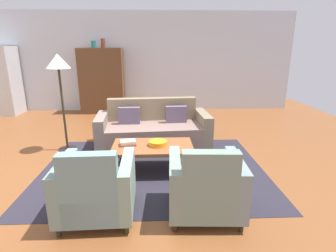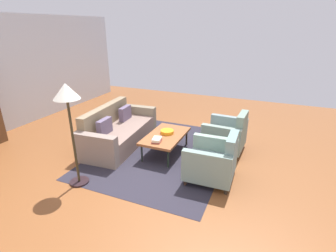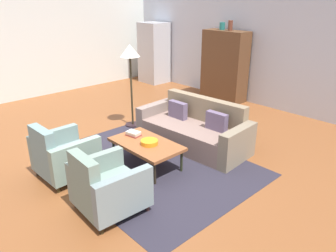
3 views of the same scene
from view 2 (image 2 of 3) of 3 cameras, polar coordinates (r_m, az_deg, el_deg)
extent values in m
plane|color=brown|center=(5.01, -4.17, -8.56)|extent=(11.07, 11.07, 0.00)
cube|color=#282631|center=(5.45, -1.01, -5.83)|extent=(3.40, 2.60, 0.01)
cube|color=#80675D|center=(5.82, -10.52, -2.08)|extent=(1.80, 1.02, 0.42)
cube|color=#817055|center=(5.92, -13.72, 0.35)|extent=(1.75, 0.30, 0.86)
cube|color=#7D705B|center=(6.58, -6.58, 1.88)|extent=(0.24, 0.91, 0.62)
cube|color=gray|center=(5.05, -15.83, -5.14)|extent=(0.24, 0.91, 0.62)
cube|color=#60516B|center=(6.11, -9.56, 2.83)|extent=(0.41, 0.14, 0.32)
cube|color=#5F526B|center=(5.38, -14.01, -0.13)|extent=(0.40, 0.13, 0.32)
cylinder|color=#222726|center=(5.04, -5.89, -6.10)|extent=(0.04, 0.04, 0.36)
cylinder|color=black|center=(5.89, -0.99, -1.71)|extent=(0.04, 0.04, 0.36)
cylinder|color=black|center=(4.82, 0.03, -7.33)|extent=(0.04, 0.04, 0.36)
cylinder|color=black|center=(5.71, 4.16, -2.57)|extent=(0.04, 0.04, 0.36)
cube|color=brown|center=(5.26, -0.54, -2.22)|extent=(1.20, 0.70, 0.05)
cylinder|color=#2F1F17|center=(4.41, 3.86, -12.43)|extent=(0.05, 0.05, 0.10)
cylinder|color=black|center=(4.96, 6.29, -8.29)|extent=(0.05, 0.05, 0.10)
cylinder|color=#2D261E|center=(4.29, 12.80, -14.02)|extent=(0.05, 0.05, 0.10)
cylinder|color=#342D15|center=(4.86, 14.13, -9.55)|extent=(0.05, 0.05, 0.10)
cube|color=gray|center=(4.51, 9.43, -8.82)|extent=(0.58, 0.81, 0.30)
cube|color=gray|center=(4.36, 13.88, -6.77)|extent=(0.56, 0.15, 0.78)
cube|color=gray|center=(4.16, 8.50, -9.52)|extent=(0.14, 0.80, 0.56)
cube|color=gray|center=(4.75, 10.42, -5.50)|extent=(0.14, 0.80, 0.56)
cylinder|color=#2B241F|center=(5.43, 7.90, -5.60)|extent=(0.05, 0.05, 0.10)
cylinder|color=#331D1C|center=(6.02, 9.95, -2.90)|extent=(0.05, 0.05, 0.10)
cylinder|color=#3B2012|center=(5.29, 14.94, -6.93)|extent=(0.05, 0.05, 0.10)
cylinder|color=black|center=(5.90, 16.30, -4.02)|extent=(0.05, 0.05, 0.10)
cube|color=gray|center=(5.56, 12.44, -2.94)|extent=(0.60, 0.83, 0.30)
cube|color=gray|center=(5.42, 16.02, -1.22)|extent=(0.57, 0.17, 0.78)
cube|color=gray|center=(5.21, 11.64, -3.05)|extent=(0.16, 0.81, 0.56)
cube|color=gray|center=(5.82, 13.36, -0.51)|extent=(0.16, 0.81, 0.56)
cylinder|color=orange|center=(5.31, -0.20, -1.30)|extent=(0.28, 0.28, 0.07)
cube|color=brown|center=(4.95, -2.52, -3.38)|extent=(0.26, 0.21, 0.02)
cube|color=beige|center=(4.94, -2.52, -3.13)|extent=(0.25, 0.18, 0.03)
cube|color=beige|center=(4.93, -2.53, -2.85)|extent=(0.25, 0.19, 0.03)
cylinder|color=black|center=(4.73, -19.18, -11.66)|extent=(0.32, 0.32, 0.03)
cylinder|color=#302A1A|center=(4.38, -20.35, -3.50)|extent=(0.04, 0.04, 1.45)
cone|color=silver|center=(4.12, -21.87, 7.24)|extent=(0.40, 0.40, 0.24)
camera|label=1|loc=(4.90, 45.02, 7.35)|focal=28.52mm
camera|label=3|loc=(8.23, 32.55, 19.28)|focal=34.92mm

